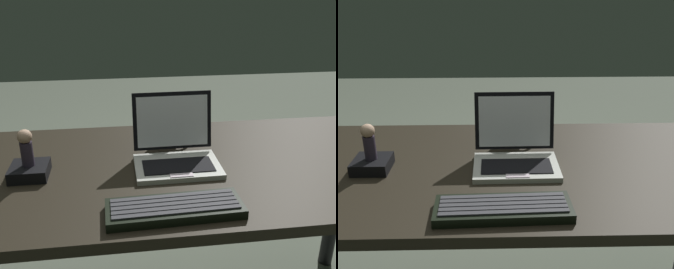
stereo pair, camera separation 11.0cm
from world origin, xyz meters
The scene contains 6 objects.
desk centered at (0.00, 0.00, 0.62)m, with size 1.77×0.71×0.71m.
laptop_front centered at (0.06, 0.00, 0.75)m, with size 0.26×0.21×0.21m.
external_keyboard centered at (0.02, -0.26, 0.72)m, with size 0.34×0.13×0.03m.
figurine_stand centered at (-0.37, -0.02, 0.73)m, with size 0.11×0.11×0.04m, color black.
figurine centered at (-0.37, -0.02, 0.81)m, with size 0.04×0.04×0.11m.
coffee_mug centered at (0.07, 0.18, 0.76)m, with size 0.13×0.09×0.10m.
Camera 1 is at (-0.10, -1.06, 1.25)m, focal length 41.42 mm.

